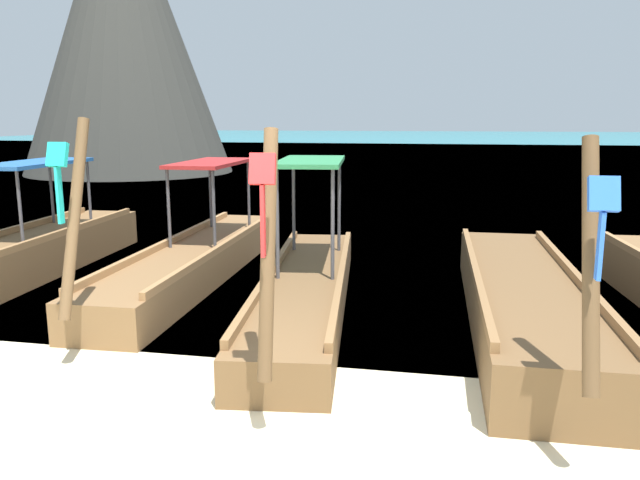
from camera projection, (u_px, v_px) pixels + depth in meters
ground at (226, 447)px, 4.93m from camera, size 120.00×120.00×0.00m
sea_water at (431, 143)px, 64.34m from camera, size 120.00×120.00×0.00m
longtail_boat_yellow_ribbon at (10, 260)px, 9.70m from camera, size 1.46×7.57×2.64m
longtail_boat_turquoise_ribbon at (197, 258)px, 10.10m from camera, size 1.28×7.17×2.56m
longtail_boat_red_ribbon at (306, 287)px, 8.42m from camera, size 1.77×6.56×2.47m
longtail_boat_blue_ribbon at (522, 300)px, 7.77m from camera, size 1.37×6.54×2.43m
karst_rock at (120, 30)px, 28.81m from camera, size 10.17×9.54×13.67m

